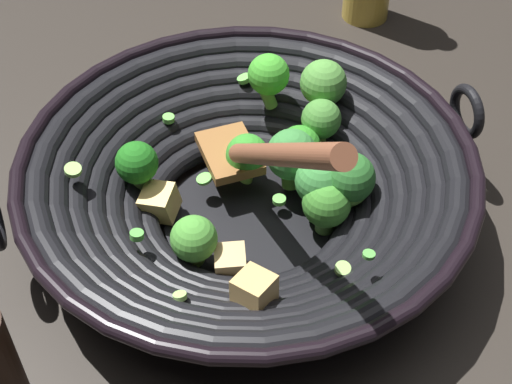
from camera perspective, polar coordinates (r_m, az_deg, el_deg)
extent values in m
plane|color=#28231E|center=(0.74, -0.60, -2.32)|extent=(4.00, 4.00, 0.00)
cylinder|color=black|center=(0.74, -0.60, -2.06)|extent=(0.16, 0.16, 0.01)
torus|color=black|center=(0.73, -0.61, -1.32)|extent=(0.22, 0.22, 0.02)
torus|color=black|center=(0.72, -0.62, -0.84)|extent=(0.25, 0.25, 0.02)
torus|color=black|center=(0.72, -0.62, -0.34)|extent=(0.28, 0.28, 0.02)
torus|color=black|center=(0.71, -0.63, 0.16)|extent=(0.31, 0.31, 0.02)
torus|color=black|center=(0.70, -0.64, 0.67)|extent=(0.34, 0.34, 0.02)
torus|color=black|center=(0.70, -0.64, 1.19)|extent=(0.37, 0.37, 0.02)
torus|color=black|center=(0.69, -0.65, 1.72)|extent=(0.40, 0.40, 0.02)
torus|color=black|center=(0.68, -0.65, 2.26)|extent=(0.42, 0.42, 0.01)
torus|color=black|center=(0.76, 15.33, 5.76)|extent=(0.04, 0.05, 0.05)
cylinder|color=#72A64D|center=(0.79, 0.91, 7.02)|extent=(0.02, 0.01, 0.03)
sphere|color=green|center=(0.77, 0.94, 8.69)|extent=(0.04, 0.04, 0.04)
cylinder|color=#7FBC55|center=(0.73, 4.61, -0.87)|extent=(0.03, 0.02, 0.02)
sphere|color=#3C8C3E|center=(0.71, 4.75, 0.81)|extent=(0.05, 0.05, 0.05)
cylinder|color=#799F40|center=(0.79, 4.88, 6.46)|extent=(0.03, 0.03, 0.02)
sphere|color=#51953D|center=(0.77, 5.01, 8.05)|extent=(0.05, 0.05, 0.05)
cylinder|color=#5A953F|center=(0.72, 5.11, -2.32)|extent=(0.02, 0.02, 0.02)
sphere|color=#3D862D|center=(0.70, 5.25, -0.84)|extent=(0.05, 0.05, 0.05)
cylinder|color=#669F4E|center=(0.73, -8.63, 0.83)|extent=(0.02, 0.02, 0.01)
sphere|color=#1E6B1B|center=(0.72, -8.83, 2.16)|extent=(0.04, 0.04, 0.04)
cylinder|color=#67A53C|center=(0.75, 2.58, 1.09)|extent=(0.03, 0.03, 0.02)
sphere|color=#3A833C|center=(0.73, 2.66, 2.79)|extent=(0.05, 0.05, 0.05)
cylinder|color=#7CB052|center=(0.76, 3.17, 2.04)|extent=(0.02, 0.03, 0.02)
sphere|color=#318A25|center=(0.74, 3.25, 3.38)|extent=(0.04, 0.04, 0.04)
cylinder|color=#619F48|center=(0.73, 6.55, -0.80)|extent=(0.02, 0.02, 0.02)
sphere|color=#579935|center=(0.71, 6.73, 0.70)|extent=(0.04, 0.04, 0.04)
cylinder|color=#82B746|center=(0.75, -0.64, 1.33)|extent=(0.02, 0.02, 0.02)
sphere|color=#36912C|center=(0.73, -0.65, 2.75)|extent=(0.04, 0.04, 0.04)
cylinder|color=#75B54F|center=(0.69, -4.51, -4.76)|extent=(0.02, 0.02, 0.01)
sphere|color=#4C9A37|center=(0.67, -4.63, -3.47)|extent=(0.04, 0.04, 0.04)
cylinder|color=#7BA63B|center=(0.77, 4.74, 4.00)|extent=(0.01, 0.02, 0.02)
sphere|color=#468536|center=(0.75, 4.85, 5.42)|extent=(0.04, 0.04, 0.04)
cylinder|color=#84B25C|center=(0.72, 6.76, -0.44)|extent=(0.02, 0.02, 0.02)
sphere|color=#2A6929|center=(0.70, 6.95, 1.06)|extent=(0.05, 0.05, 0.05)
cube|color=#ECC068|center=(0.73, -7.15, -0.75)|extent=(0.03, 0.03, 0.04)
cube|color=#CA6528|center=(0.76, 2.60, 3.18)|extent=(0.03, 0.03, 0.03)
cube|color=tan|center=(0.68, -1.91, -5.29)|extent=(0.04, 0.04, 0.03)
cube|color=#E7BF6F|center=(0.77, -2.73, 3.01)|extent=(0.03, 0.03, 0.03)
cube|color=#E7B769|center=(0.61, -0.13, -7.35)|extent=(0.04, 0.04, 0.03)
cylinder|color=#6BC651|center=(0.80, -0.86, 8.39)|extent=(0.02, 0.02, 0.01)
cylinder|color=#99D166|center=(0.69, -13.39, 1.61)|extent=(0.02, 0.02, 0.01)
cylinder|color=#99D166|center=(0.64, 6.43, -5.68)|extent=(0.02, 0.02, 0.01)
cylinder|color=#56B247|center=(0.66, -8.82, -3.17)|extent=(0.01, 0.01, 0.01)
cylinder|color=#6BC651|center=(0.73, 1.73, -0.60)|extent=(0.02, 0.02, 0.00)
cylinder|color=#56B247|center=(0.72, -8.69, 1.42)|extent=(0.02, 0.02, 0.01)
cylinder|color=#56B247|center=(0.60, 8.35, -4.61)|extent=(0.01, 0.01, 0.00)
cylinder|color=#6BC651|center=(0.74, -3.85, 0.98)|extent=(0.02, 0.02, 0.01)
cylinder|color=#6BC651|center=(0.78, -6.49, 5.44)|extent=(0.02, 0.02, 0.01)
cylinder|color=#99D166|center=(0.61, -5.65, -7.68)|extent=(0.02, 0.02, 0.01)
cube|color=brown|center=(0.74, -1.97, 2.90)|extent=(0.08, 0.09, 0.01)
cylinder|color=brown|center=(0.58, 1.74, 2.77)|extent=(0.15, 0.18, 0.19)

